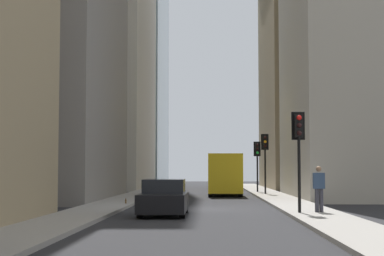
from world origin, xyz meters
TOP-DOWN VIEW (x-y plane):
  - ground_plane at (0.00, 0.00)m, footprint 135.00×135.00m
  - sidewalk_right at (0.00, 4.50)m, footprint 90.00×2.20m
  - sidewalk_left at (0.00, -4.50)m, footprint 90.00×2.20m
  - building_left_far at (29.64, -10.59)m, footprint 16.84×10.50m
  - building_right_far at (30.73, 10.59)m, footprint 17.63×10.50m
  - delivery_truck at (14.64, -1.40)m, footprint 6.46×2.25m
  - sedan_black at (-4.20, 1.40)m, footprint 4.30×1.78m
  - traffic_light_foreground at (-4.41, -3.87)m, footprint 0.43×0.52m
  - traffic_light_midblock at (18.23, -3.94)m, footprint 0.43×0.52m
  - traffic_light_far_junction at (14.46, -4.20)m, footprint 0.43×0.52m
  - pedestrian at (-4.15, -4.67)m, footprint 0.26×0.44m
  - discarded_bottle at (1.81, 3.72)m, footprint 0.07×0.07m

SIDE VIEW (x-z plane):
  - ground_plane at x=0.00m, z-range 0.00..0.00m
  - sidewalk_right at x=0.00m, z-range 0.00..0.14m
  - sidewalk_left at x=0.00m, z-range 0.00..0.14m
  - discarded_bottle at x=1.81m, z-range 0.11..0.38m
  - sedan_black at x=-4.20m, z-range -0.04..1.37m
  - pedestrian at x=-4.15m, z-range 0.23..2.02m
  - delivery_truck at x=14.64m, z-range 0.04..2.88m
  - traffic_light_midblock at x=18.23m, z-range 1.02..4.78m
  - traffic_light_foreground at x=-4.41m, z-range 1.06..4.98m
  - traffic_light_far_junction at x=14.46m, z-range 1.11..5.23m
  - building_left_far at x=29.64m, z-range 0.01..26.12m
  - building_right_far at x=30.73m, z-range 0.01..28.67m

